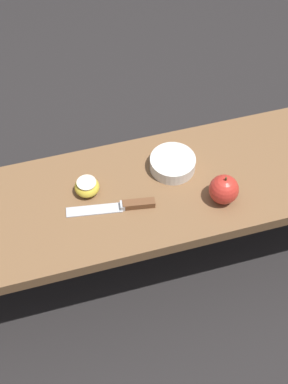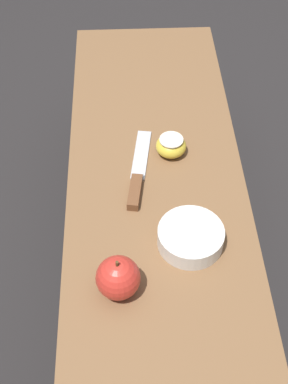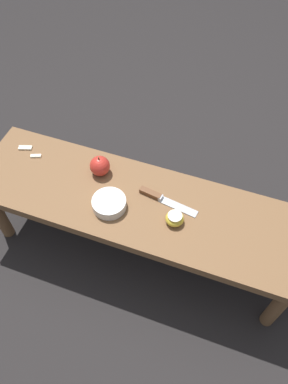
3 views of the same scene
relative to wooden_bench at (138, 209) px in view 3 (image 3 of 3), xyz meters
name	(u,v)px [view 3 (image 3 of 3)]	position (x,y,z in m)	size (l,w,h in m)	color
ground_plane	(139,248)	(0.00, 0.00, -0.33)	(8.00, 8.00, 0.00)	black
wooden_bench	(138,209)	(0.00, 0.00, 0.00)	(1.37, 0.39, 0.38)	brown
knife	(159,197)	(-0.08, -0.04, 0.06)	(0.25, 0.06, 0.02)	#B7BABF
apple_whole	(100,166)	(0.19, -0.09, 0.09)	(0.08, 0.08, 0.09)	red
apple_cut	(175,218)	(-0.16, 0.04, 0.07)	(0.07, 0.07, 0.04)	gold
apple_slice_near_knife	(36,156)	(0.49, -0.07, 0.06)	(0.05, 0.03, 0.01)	beige
apple_slice_center	(25,148)	(0.56, -0.10, 0.06)	(0.06, 0.04, 0.01)	beige
bowl	(109,203)	(0.09, 0.06, 0.07)	(0.13, 0.13, 0.04)	silver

